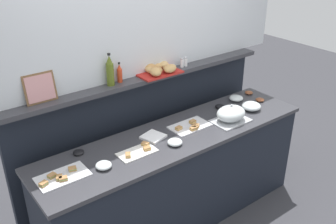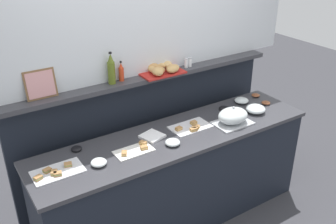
# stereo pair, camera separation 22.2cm
# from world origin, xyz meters

# --- Properties ---
(ground_plane) EXTENTS (12.00, 12.00, 0.00)m
(ground_plane) POSITION_xyz_m (0.00, 0.60, 0.00)
(ground_plane) COLOR #38383D
(buffet_counter) EXTENTS (2.54, 0.64, 0.93)m
(buffet_counter) POSITION_xyz_m (0.00, 0.00, 0.47)
(buffet_counter) COLOR black
(buffet_counter) RESTS_ON ground_plane
(back_ledge_unit) EXTENTS (2.62, 0.22, 1.33)m
(back_ledge_unit) POSITION_xyz_m (0.00, 0.49, 0.70)
(back_ledge_unit) COLOR black
(back_ledge_unit) RESTS_ON ground_plane
(upper_wall_panel) EXTENTS (3.22, 0.08, 1.27)m
(upper_wall_panel) POSITION_xyz_m (0.00, 0.52, 1.97)
(upper_wall_panel) COLOR silver
(upper_wall_panel) RESTS_ON back_ledge_unit
(sandwich_platter_side) EXTENTS (0.36, 0.22, 0.04)m
(sandwich_platter_side) POSITION_xyz_m (0.17, 0.03, 0.94)
(sandwich_platter_side) COLOR silver
(sandwich_platter_side) RESTS_ON buffet_counter
(sandwich_platter_rear) EXTENTS (0.31, 0.16, 0.04)m
(sandwich_platter_rear) POSITION_xyz_m (-0.43, -0.04, 0.94)
(sandwich_platter_rear) COLOR white
(sandwich_platter_rear) RESTS_ON buffet_counter
(sandwich_platter_front) EXTENTS (0.37, 0.21, 0.04)m
(sandwich_platter_front) POSITION_xyz_m (-1.04, 0.01, 0.94)
(sandwich_platter_front) COLOR silver
(sandwich_platter_front) RESTS_ON buffet_counter
(serving_cloche) EXTENTS (0.34, 0.24, 0.17)m
(serving_cloche) POSITION_xyz_m (0.53, -0.11, 1.00)
(serving_cloche) COLOR #B7BABF
(serving_cloche) RESTS_ON buffet_counter
(glass_bowl_large) EXTENTS (0.14, 0.14, 0.06)m
(glass_bowl_large) POSITION_xyz_m (0.90, 0.17, 0.95)
(glass_bowl_large) COLOR silver
(glass_bowl_large) RESTS_ON buffet_counter
(glass_bowl_medium) EXTENTS (0.12, 0.12, 0.05)m
(glass_bowl_medium) POSITION_xyz_m (-0.12, -0.12, 0.95)
(glass_bowl_medium) COLOR silver
(glass_bowl_medium) RESTS_ON buffet_counter
(glass_bowl_small) EXTENTS (0.19, 0.19, 0.07)m
(glass_bowl_small) POSITION_xyz_m (0.87, -0.06, 0.96)
(glass_bowl_small) COLOR silver
(glass_bowl_small) RESTS_ON buffet_counter
(glass_bowl_extra) EXTENTS (0.12, 0.12, 0.05)m
(glass_bowl_extra) POSITION_xyz_m (-0.74, -0.07, 0.95)
(glass_bowl_extra) COLOR silver
(glass_bowl_extra) RESTS_ON buffet_counter
(condiment_bowl_cream) EXTENTS (0.09, 0.09, 0.03)m
(condiment_bowl_cream) POSITION_xyz_m (1.14, 0.21, 0.94)
(condiment_bowl_cream) COLOR brown
(condiment_bowl_cream) RESTS_ON buffet_counter
(condiment_bowl_teal) EXTENTS (0.09, 0.09, 0.03)m
(condiment_bowl_teal) POSITION_xyz_m (-0.81, 0.22, 0.94)
(condiment_bowl_teal) COLOR black
(condiment_bowl_teal) RESTS_ON buffet_counter
(condiment_bowl_red) EXTENTS (0.09, 0.09, 0.03)m
(condiment_bowl_red) POSITION_xyz_m (0.65, 0.15, 0.94)
(condiment_bowl_red) COLOR black
(condiment_bowl_red) RESTS_ON buffet_counter
(condiment_bowl_dark) EXTENTS (0.09, 0.09, 0.03)m
(condiment_bowl_dark) POSITION_xyz_m (1.09, 0.02, 0.94)
(condiment_bowl_dark) COLOR brown
(condiment_bowl_dark) RESTS_ON buffet_counter
(napkin_stack) EXTENTS (0.21, 0.21, 0.02)m
(napkin_stack) POSITION_xyz_m (-0.20, 0.07, 0.94)
(napkin_stack) COLOR white
(napkin_stack) RESTS_ON buffet_counter
(hot_sauce_bottle) EXTENTS (0.04, 0.04, 0.18)m
(hot_sauce_bottle) POSITION_xyz_m (-0.27, 0.45, 1.41)
(hot_sauce_bottle) COLOR red
(hot_sauce_bottle) RESTS_ON back_ledge_unit
(olive_oil_bottle) EXTENTS (0.06, 0.06, 0.28)m
(olive_oil_bottle) POSITION_xyz_m (-0.37, 0.43, 1.46)
(olive_oil_bottle) COLOR #56661E
(olive_oil_bottle) RESTS_ON back_ledge_unit
(salt_shaker) EXTENTS (0.03, 0.03, 0.09)m
(salt_shaker) POSITION_xyz_m (0.39, 0.42, 1.37)
(salt_shaker) COLOR white
(salt_shaker) RESTS_ON back_ledge_unit
(pepper_shaker) EXTENTS (0.03, 0.03, 0.09)m
(pepper_shaker) POSITION_xyz_m (0.43, 0.42, 1.37)
(pepper_shaker) COLOR white
(pepper_shaker) RESTS_ON back_ledge_unit
(bread_basket) EXTENTS (0.40, 0.31, 0.08)m
(bread_basket) POSITION_xyz_m (0.11, 0.42, 1.37)
(bread_basket) COLOR #B2231E
(bread_basket) RESTS_ON back_ledge_unit
(framed_picture) EXTENTS (0.24, 0.06, 0.23)m
(framed_picture) POSITION_xyz_m (-0.95, 0.46, 1.44)
(framed_picture) COLOR brown
(framed_picture) RESTS_ON back_ledge_unit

